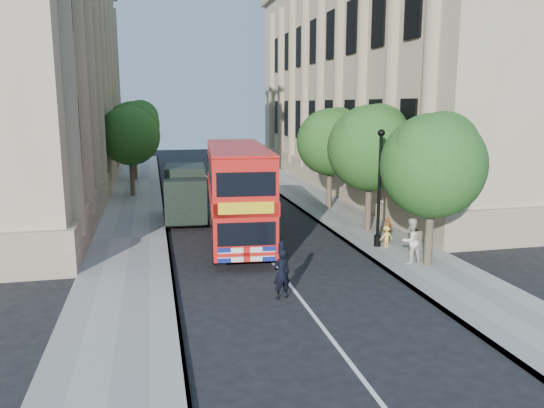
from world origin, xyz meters
TOP-DOWN VIEW (x-y plane):
  - ground at (0.00, 0.00)m, footprint 120.00×120.00m
  - pavement_right at (5.75, 10.00)m, footprint 3.50×80.00m
  - pavement_left at (-5.75, 10.00)m, footprint 3.50×80.00m
  - building_right at (13.80, 24.00)m, footprint 12.00×38.00m
  - building_left at (-13.80, 24.00)m, footprint 12.00×38.00m
  - tree_right_near at (5.84, 3.03)m, footprint 4.00×4.00m
  - tree_right_mid at (5.84, 9.03)m, footprint 4.20×4.20m
  - tree_right_far at (5.84, 15.03)m, footprint 4.00×4.00m
  - tree_left_far at (-5.96, 22.03)m, footprint 4.00×4.00m
  - tree_left_back at (-5.96, 30.03)m, footprint 4.20×4.20m
  - lamp_post at (5.00, 6.00)m, footprint 0.32×0.32m
  - double_decker_bus at (-0.85, 8.54)m, footprint 3.32×9.66m
  - box_van at (-2.91, 13.63)m, footprint 2.42×5.31m
  - police_constable at (-0.61, 1.00)m, footprint 0.70×0.54m
  - woman_pedestrian at (5.23, 3.36)m, footprint 1.03×0.89m
  - child_a at (5.69, 6.46)m, footprint 0.74×0.61m
  - child_b at (5.31, 5.76)m, footprint 0.66×0.43m

SIDE VIEW (x-z plane):
  - ground at x=0.00m, z-range 0.00..0.00m
  - pavement_right at x=5.75m, z-range 0.00..0.12m
  - pavement_left at x=-5.75m, z-range 0.00..0.12m
  - child_b at x=5.31m, z-range 0.12..1.07m
  - child_a at x=5.69m, z-range 0.12..1.30m
  - police_constable at x=-0.61m, z-range 0.00..1.70m
  - woman_pedestrian at x=5.23m, z-range 0.12..1.93m
  - box_van at x=-2.91m, z-range -0.03..2.94m
  - double_decker_bus at x=-0.85m, z-range 0.23..4.61m
  - lamp_post at x=5.00m, z-range -0.07..5.09m
  - tree_right_near at x=5.84m, z-range 1.21..7.29m
  - tree_right_far at x=5.84m, z-range 1.24..7.39m
  - tree_left_far at x=-5.96m, z-range 1.30..7.59m
  - tree_right_mid at x=5.84m, z-range 1.26..7.63m
  - tree_left_back at x=-5.96m, z-range 1.38..8.03m
  - building_right at x=13.80m, z-range 0.00..18.00m
  - building_left at x=-13.80m, z-range 0.00..18.00m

